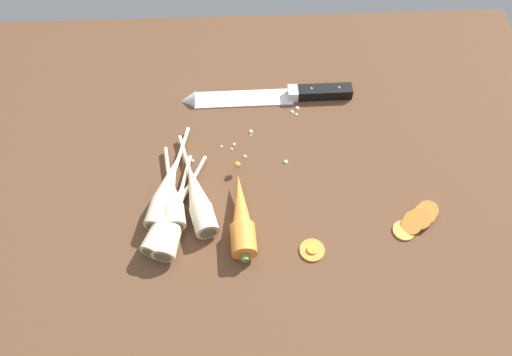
# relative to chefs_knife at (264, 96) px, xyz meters

# --- Properties ---
(ground_plane) EXTENTS (1.20, 0.90, 0.04)m
(ground_plane) POSITION_rel_chefs_knife_xyz_m (-0.02, -0.19, -0.03)
(ground_plane) COLOR brown
(chefs_knife) EXTENTS (0.35, 0.05, 0.04)m
(chefs_knife) POSITION_rel_chefs_knife_xyz_m (0.00, 0.00, 0.00)
(chefs_knife) COLOR silver
(chefs_knife) RESTS_ON ground_plane
(whole_carrot) EXTENTS (0.05, 0.20, 0.04)m
(whole_carrot) POSITION_rel_chefs_knife_xyz_m (-0.05, -0.29, 0.01)
(whole_carrot) COLOR orange
(whole_carrot) RESTS_ON ground_plane
(parsnip_front) EXTENTS (0.06, 0.18, 0.04)m
(parsnip_front) POSITION_rel_chefs_knife_xyz_m (-0.17, -0.25, 0.01)
(parsnip_front) COLOR beige
(parsnip_front) RESTS_ON ground_plane
(parsnip_mid_left) EXTENTS (0.11, 0.21, 0.04)m
(parsnip_mid_left) POSITION_rel_chefs_knife_xyz_m (-0.17, -0.29, 0.01)
(parsnip_mid_left) COLOR beige
(parsnip_mid_left) RESTS_ON ground_plane
(parsnip_mid_right) EXTENTS (0.07, 0.23, 0.04)m
(parsnip_mid_right) POSITION_rel_chefs_knife_xyz_m (-0.18, -0.23, 0.01)
(parsnip_mid_right) COLOR beige
(parsnip_mid_right) RESTS_ON ground_plane
(parsnip_back) EXTENTS (0.08, 0.22, 0.04)m
(parsnip_back) POSITION_rel_chefs_knife_xyz_m (-0.13, -0.25, 0.01)
(parsnip_back) COLOR beige
(parsnip_back) RESTS_ON ground_plane
(parsnip_outer) EXTENTS (0.06, 0.21, 0.04)m
(parsnip_outer) POSITION_rel_chefs_knife_xyz_m (-0.17, -0.29, 0.01)
(parsnip_outer) COLOR beige
(parsnip_outer) RESTS_ON ground_plane
(carrot_slice_stack) EXTENTS (0.08, 0.07, 0.03)m
(carrot_slice_stack) POSITION_rel_chefs_knife_xyz_m (0.25, -0.30, 0.00)
(carrot_slice_stack) COLOR orange
(carrot_slice_stack) RESTS_ON ground_plane
(carrot_slice_stray_near) EXTENTS (0.04, 0.04, 0.01)m
(carrot_slice_stray_near) POSITION_rel_chefs_knife_xyz_m (0.06, -0.35, -0.00)
(carrot_slice_stray_near) COLOR orange
(carrot_slice_stray_near) RESTS_ON ground_plane
(mince_crumbs) EXTENTS (0.21, 0.14, 0.01)m
(mince_crumbs) POSITION_rel_chefs_knife_xyz_m (-0.01, -0.10, -0.00)
(mince_crumbs) COLOR silver
(mince_crumbs) RESTS_ON ground_plane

